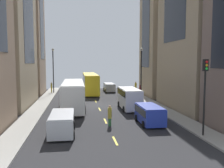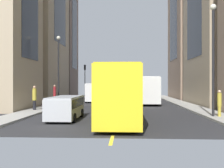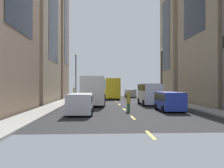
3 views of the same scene
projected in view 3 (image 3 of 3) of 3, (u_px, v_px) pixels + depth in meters
The scene contains 26 objects.
ground_plane at pixel (118, 103), 32.09m from camera, with size 41.20×41.20×0.00m, color #28282B.
sidewalk_west at pixel (62, 102), 31.71m from camera, with size 2.09×44.00×0.15m, color #9E9B93.
sidewalk_east at pixel (172, 102), 32.47m from camera, with size 2.09×44.00×0.15m, color #9E9B93.
lane_stripe_0 at pixel (150, 135), 11.11m from camera, with size 0.16×2.00×0.01m, color yellow.
lane_stripe_1 at pixel (133, 118), 17.11m from camera, with size 0.16×2.00×0.01m, color yellow.
lane_stripe_2 at pixel (124, 109), 23.10m from camera, with size 0.16×2.00×0.01m, color yellow.
lane_stripe_3 at pixel (119, 104), 29.09m from camera, with size 0.16×2.00×0.01m, color yellow.
lane_stripe_4 at pixel (116, 101), 35.08m from camera, with size 0.16×2.00×0.01m, color yellow.
lane_stripe_5 at pixel (114, 99), 41.08m from camera, with size 0.16×2.00×0.01m, color yellow.
lane_stripe_6 at pixel (112, 97), 47.07m from camera, with size 0.16×2.00×0.01m, color yellow.
lane_stripe_7 at pixel (111, 96), 53.06m from camera, with size 0.16×2.00×0.01m, color yellow.
building_west_1 at pixel (30, 12), 32.38m from camera, with size 6.53×11.77×25.09m.
building_west_2 at pixel (42, 23), 44.42m from camera, with size 9.12×8.07×28.41m.
building_east_2 at pixel (192, 35), 40.14m from camera, with size 9.19×7.90×22.03m.
city_bus_white at pixel (94, 88), 30.07m from camera, with size 2.80×11.60×3.35m.
streetcar_yellow at pixel (111, 87), 45.49m from camera, with size 2.70×13.49×3.59m.
delivery_van_white at pixel (149, 92), 28.75m from camera, with size 2.25×5.51×2.58m.
car_silver_0 at pixel (81, 102), 19.29m from camera, with size 2.07×4.70×1.68m.
car_silver_1 at pixel (130, 93), 46.73m from camera, with size 1.99×4.68×1.63m.
car_blue_2 at pixel (169, 100), 21.63m from camera, with size 2.06×4.13×1.74m.
pedestrian_waiting_curb at pixel (157, 91), 41.78m from camera, with size 0.38×0.38×2.19m.
pedestrian_crossing_mid at pixel (161, 92), 36.82m from camera, with size 0.31×0.31×2.25m.
pedestrian_crossing_near at pixel (74, 92), 45.02m from camera, with size 0.30×0.30×1.91m.
pedestrian_walking_far at pixel (128, 100), 21.28m from camera, with size 0.36×0.36×1.92m.
streetlamp_near at pixel (162, 69), 35.85m from camera, with size 0.44×0.44×7.81m.
streetlamp_far at pixel (76, 71), 44.94m from camera, with size 0.44×0.44×8.20m.
Camera 3 is at (-2.37, -32.03, 2.34)m, focal length 37.77 mm.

